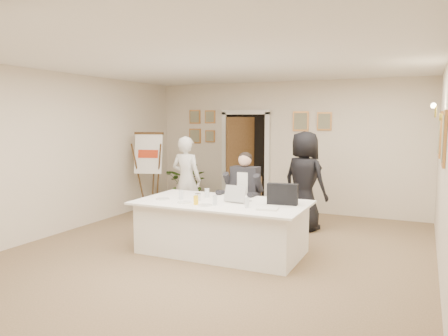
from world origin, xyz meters
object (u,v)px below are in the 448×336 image
standing_man (186,180)px  oj_glass (196,200)px  standing_woman (304,181)px  laptop (238,192)px  conference_table (222,227)px  potted_palm (189,184)px  paper_stack (267,209)px  laptop_bag (283,194)px  steel_jug (198,197)px  flip_chart (150,177)px  seated_man (244,195)px

standing_man → oj_glass: (1.20, -1.83, 0.01)m
standing_woman → laptop: (-0.54, -1.78, 0.02)m
conference_table → potted_palm: size_ratio=2.33×
standing_woman → oj_glass: 2.47m
potted_palm → oj_glass: (1.83, -3.07, 0.30)m
standing_man → paper_stack: bearing=143.9°
oj_glass → laptop_bag: bearing=25.2°
standing_man → laptop_bag: 2.66m
oj_glass → steel_jug: oj_glass is taller
flip_chart → steel_jug: 2.96m
seated_man → steel_jug: 1.05m
steel_jug → laptop: bearing=17.6°
standing_man → paper_stack: 2.83m
flip_chart → laptop_bag: bearing=-26.9°
standing_woman → steel_jug: size_ratio=16.18×
flip_chart → conference_table: bearing=-36.5°
laptop_bag → paper_stack: laptop_bag is taller
flip_chart → potted_palm: 0.97m
flip_chart → steel_jug: size_ratio=15.34×
seated_man → steel_jug: seated_man is taller
flip_chart → potted_palm: size_ratio=1.55×
flip_chart → laptop: bearing=-32.8°
seated_man → paper_stack: size_ratio=5.19×
standing_woman → potted_palm: bearing=5.8°
paper_stack → steel_jug: size_ratio=2.57×
flip_chart → standing_woman: standing_woman is taller
standing_woman → laptop_bag: standing_woman is taller
standing_woman → conference_table: bearing=89.8°
conference_table → standing_man: size_ratio=1.51×
standing_woman → oj_glass: (-0.99, -2.26, -0.05)m
standing_man → steel_jug: 1.87m
standing_man → oj_glass: size_ratio=12.83×
conference_table → potted_palm: (-2.06, 2.69, 0.15)m
seated_man → standing_man: size_ratio=0.88×
seated_man → laptop_bag: 1.19m
conference_table → potted_palm: 3.40m
standing_man → flip_chart: bearing=-19.5°
seated_man → laptop: size_ratio=4.08×
potted_palm → laptop: size_ratio=3.03×
laptop → laptop_bag: bearing=10.7°
flip_chart → oj_glass: flip_chart is taller
laptop → paper_stack: size_ratio=1.27×
conference_table → laptop: (0.22, 0.10, 0.52)m
conference_table → standing_woman: 2.09m
flip_chart → standing_woman: bearing=-0.3°
potted_palm → steel_jug: 3.27m
laptop → steel_jug: (-0.58, -0.18, -0.08)m
seated_man → laptop: seated_man is taller
standing_man → potted_palm: standing_man is taller
standing_man → standing_woman: standing_woman is taller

